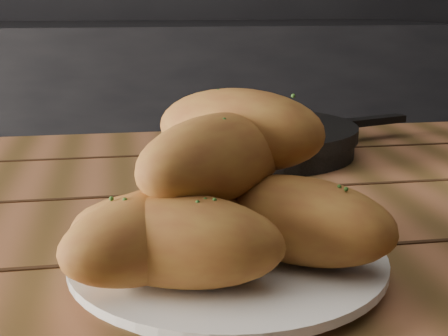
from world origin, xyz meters
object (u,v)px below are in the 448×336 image
bread_rolls (217,195)px  skillet (261,138)px  table (307,286)px  plate (228,261)px

bread_rolls → skillet: bread_rolls is taller
table → skillet: skillet is taller
bread_rolls → skillet: size_ratio=0.70×
table → plate: size_ratio=5.85×
skillet → table: bearing=-91.8°
plate → skillet: size_ratio=0.65×
table → plate: bearing=-131.1°
table → plate: (-0.12, -0.13, 0.10)m
plate → bread_rolls: bearing=-147.3°
bread_rolls → skillet: (0.14, 0.43, -0.05)m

